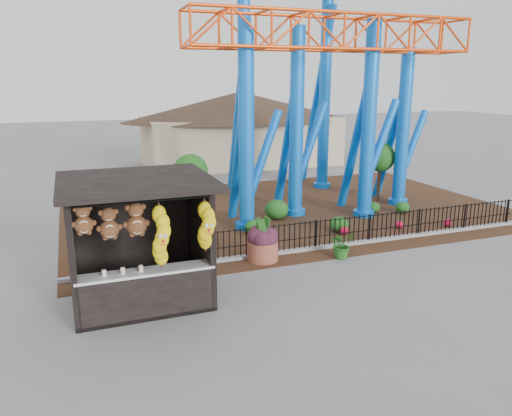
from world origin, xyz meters
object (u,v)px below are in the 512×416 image
object	(u,v)px
terracotta_planter	(263,251)
roller_coaster	(312,51)
prize_booth	(140,245)
potted_plant	(342,244)

from	to	relation	value
terracotta_planter	roller_coaster	bearing A→B (deg)	52.26
roller_coaster	prize_booth	bearing A→B (deg)	-137.98
prize_booth	terracotta_planter	bearing A→B (deg)	24.93
terracotta_planter	potted_plant	bearing A→B (deg)	-15.23
prize_booth	potted_plant	distance (m)	6.40
terracotta_planter	potted_plant	world-z (taller)	potted_plant
prize_booth	roller_coaster	bearing A→B (deg)	42.02
roller_coaster	potted_plant	world-z (taller)	roller_coaster
roller_coaster	terracotta_planter	bearing A→B (deg)	-127.74
roller_coaster	potted_plant	distance (m)	8.82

